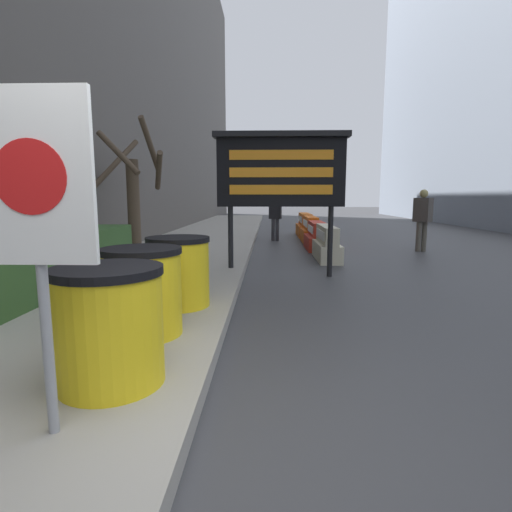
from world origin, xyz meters
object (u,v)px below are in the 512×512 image
jersey_barrier_orange_near (305,226)px  traffic_light_near_curb (274,177)px  jersey_barrier_orange_far (310,231)px  jersey_barrier_red_striped (317,237)px  message_board (281,171)px  pedestrian_passerby (423,215)px  barrel_drum_back (179,271)px  pedestrian_worker (275,214)px  barrel_drum_foreground (110,326)px  warning_sign (34,201)px  jersey_barrier_cream (327,245)px  traffic_cone_near (317,237)px  barrel_drum_middle (143,291)px

jersey_barrier_orange_near → traffic_light_near_curb: bearing=101.0°
jersey_barrier_orange_far → traffic_light_near_curb: traffic_light_near_curb is taller
jersey_barrier_red_striped → message_board: bearing=-106.4°
pedestrian_passerby → jersey_barrier_orange_far: bearing=11.7°
barrel_drum_back → pedestrian_worker: (1.35, 9.06, 0.34)m
barrel_drum_foreground → jersey_barrier_orange_far: 11.08m
jersey_barrier_red_striped → warning_sign: bearing=-105.6°
jersey_barrier_cream → traffic_light_near_curb: bearing=95.5°
jersey_barrier_orange_near → pedestrian_worker: size_ratio=1.32×
traffic_light_near_curb → pedestrian_passerby: bearing=-68.6°
barrel_drum_back → pedestrian_worker: 9.17m
jersey_barrier_orange_near → traffic_light_near_curb: traffic_light_near_curb is taller
barrel_drum_foreground → pedestrian_worker: bearing=83.0°
barrel_drum_foreground → jersey_barrier_cream: size_ratio=0.48×
jersey_barrier_red_striped → pedestrian_passerby: pedestrian_passerby is taller
barrel_drum_back → message_board: bearing=63.8°
traffic_cone_near → message_board: bearing=-105.8°
barrel_drum_middle → jersey_barrier_cream: bearing=65.8°
barrel_drum_middle → jersey_barrier_orange_far: bearing=74.7°
pedestrian_worker → barrel_drum_middle: bearing=-87.8°
jersey_barrier_cream → traffic_cone_near: 2.27m
jersey_barrier_cream → jersey_barrier_orange_near: (-0.00, 5.96, 0.03)m
barrel_drum_back → jersey_barrier_red_striped: barrel_drum_back is taller
barrel_drum_foreground → jersey_barrier_cream: bearing=69.8°
traffic_light_near_curb → warning_sign: bearing=-94.5°
warning_sign → traffic_light_near_curb: (1.52, 19.41, 1.09)m
barrel_drum_middle → jersey_barrier_cream: 6.47m
barrel_drum_middle → message_board: message_board is taller
jersey_barrier_cream → traffic_light_near_curb: traffic_light_near_curb is taller
jersey_barrier_red_striped → jersey_barrier_orange_far: jersey_barrier_orange_far is taller
barrel_drum_back → jersey_barrier_orange_far: barrel_drum_back is taller
message_board → barrel_drum_foreground: bearing=-105.7°
jersey_barrier_orange_far → traffic_cone_near: jersey_barrier_orange_far is taller
pedestrian_worker → pedestrian_passerby: pedestrian_passerby is taller
barrel_drum_middle → jersey_barrier_orange_near: (2.66, 11.86, -0.21)m
warning_sign → jersey_barrier_orange_near: warning_sign is taller
traffic_cone_near → traffic_light_near_curb: 9.87m
jersey_barrier_cream → jersey_barrier_red_striped: jersey_barrier_cream is taller
traffic_cone_near → pedestrian_worker: pedestrian_worker is taller
jersey_barrier_red_striped → traffic_light_near_curb: bearing=96.6°
jersey_barrier_orange_near → pedestrian_worker: bearing=-124.5°
barrel_drum_middle → barrel_drum_back: (0.12, 1.06, 0.00)m
traffic_cone_near → pedestrian_worker: (-1.24, 1.95, 0.60)m
jersey_barrier_orange_near → traffic_light_near_curb: (-1.14, 5.86, 2.20)m
barrel_drum_middle → traffic_light_near_curb: 17.89m
barrel_drum_back → traffic_cone_near: bearing=70.0°
traffic_cone_near → pedestrian_worker: size_ratio=0.44×
warning_sign → jersey_barrier_orange_far: size_ratio=1.09×
barrel_drum_back → warning_sign: bearing=-92.6°
traffic_cone_near → traffic_light_near_curb: bearing=97.1°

